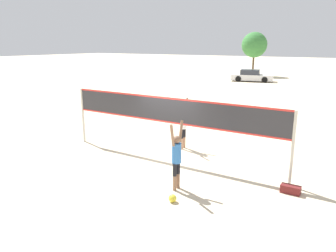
% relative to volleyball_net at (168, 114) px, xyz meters
% --- Properties ---
extents(ground_plane, '(200.00, 200.00, 0.00)m').
position_rel_volleyball_net_xyz_m(ground_plane, '(0.00, 0.00, -1.77)').
color(ground_plane, beige).
extents(volleyball_net, '(8.93, 0.10, 2.37)m').
position_rel_volleyball_net_xyz_m(volleyball_net, '(0.00, 0.00, 0.00)').
color(volleyball_net, beige).
rests_on(volleyball_net, ground_plane).
extents(player_spiker, '(0.28, 0.70, 2.07)m').
position_rel_volleyball_net_xyz_m(player_spiker, '(1.59, -2.06, -0.68)').
color(player_spiker, '#8C664C').
rests_on(player_spiker, ground_plane).
extents(player_blocker, '(0.28, 0.70, 2.11)m').
position_rel_volleyball_net_xyz_m(player_blocker, '(-0.18, 1.46, -0.67)').
color(player_blocker, tan).
rests_on(player_blocker, ground_plane).
extents(volleyball, '(0.22, 0.22, 0.22)m').
position_rel_volleyball_net_xyz_m(volleyball, '(1.93, -2.83, -1.66)').
color(volleyball, yellow).
rests_on(volleyball, ground_plane).
extents(gear_bag, '(0.56, 0.26, 0.24)m').
position_rel_volleyball_net_xyz_m(gear_bag, '(4.56, -0.51, -1.65)').
color(gear_bag, maroon).
rests_on(gear_bag, ground_plane).
extents(parked_car_near, '(4.95, 2.89, 1.33)m').
position_rel_volleyball_net_xyz_m(parked_car_near, '(-5.82, 27.24, -1.18)').
color(parked_car_near, silver).
rests_on(parked_car_near, ground_plane).
extents(tree_left_cluster, '(3.32, 3.32, 5.71)m').
position_rel_volleyball_net_xyz_m(tree_left_cluster, '(-7.87, 33.88, 2.27)').
color(tree_left_cluster, '#4C3823').
rests_on(tree_left_cluster, ground_plane).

